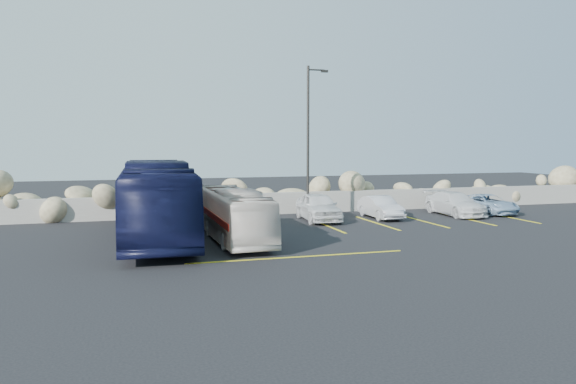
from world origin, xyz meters
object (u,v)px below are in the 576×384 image
object	(u,v)px
tour_coach	(156,200)
car_d	(488,204)
lamppost	(309,138)
car_a	(318,207)
car_c	(455,204)
vintage_bus	(234,215)
car_b	(380,207)

from	to	relation	value
tour_coach	car_d	world-z (taller)	tour_coach
lamppost	car_a	size ratio (longest dim) A/B	1.89
lamppost	car_a	bearing A→B (deg)	-72.14
car_a	tour_coach	bearing A→B (deg)	-154.87
tour_coach	car_a	world-z (taller)	tour_coach
car_a	car_c	xyz separation A→B (m)	(8.03, -0.10, -0.09)
vintage_bus	car_c	bearing A→B (deg)	17.86
vintage_bus	car_c	world-z (taller)	vintage_bus
lamppost	car_c	distance (m)	9.10
car_a	car_d	size ratio (longest dim) A/B	1.08
vintage_bus	car_c	size ratio (longest dim) A/B	1.75
tour_coach	car_b	size ratio (longest dim) A/B	3.29
lamppost	vintage_bus	bearing A→B (deg)	-133.68
car_b	car_c	bearing A→B (deg)	1.37
vintage_bus	tour_coach	world-z (taller)	tour_coach
tour_coach	car_b	xyz separation A→B (m)	(11.82, 3.03, -1.05)
car_a	car_c	size ratio (longest dim) A/B	0.97
vintage_bus	car_b	distance (m)	9.83
vintage_bus	car_d	world-z (taller)	vintage_bus
car_a	car_d	xyz separation A→B (m)	(10.23, -0.04, -0.18)
vintage_bus	car_a	distance (m)	6.98
tour_coach	car_a	distance (m)	8.97
car_b	tour_coach	bearing A→B (deg)	-164.56
lamppost	car_c	world-z (taller)	lamppost
car_c	car_d	world-z (taller)	car_c
vintage_bus	lamppost	bearing A→B (deg)	45.86
vintage_bus	car_b	world-z (taller)	vintage_bus
vintage_bus	car_d	distance (m)	16.19
vintage_bus	car_b	bearing A→B (deg)	26.11
tour_coach	car_a	bearing A→B (deg)	23.01
car_b	lamppost	bearing A→B (deg)	167.37
lamppost	car_d	bearing A→B (deg)	-4.45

